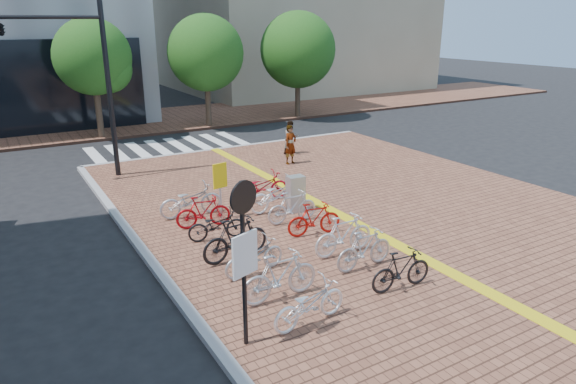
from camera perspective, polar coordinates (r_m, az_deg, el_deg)
ground at (r=13.60m, az=3.89°, el=-7.25°), size 120.00×120.00×0.00m
sidewalk at (r=12.64m, az=29.21°, el=-11.54°), size 14.00×34.00×0.15m
tactile_strip at (r=11.82m, az=26.71°, el=-12.77°), size 0.40×34.00×0.01m
kerb_north at (r=24.91m, az=-6.05°, el=4.89°), size 14.00×0.25×0.15m
far_sidewalk at (r=32.36m, az=-17.74°, el=7.28°), size 70.00×8.00×0.15m
crosswalk at (r=25.88m, az=-12.97°, el=4.87°), size 7.50×4.00×0.01m
street_trees at (r=30.08m, az=-7.19°, el=14.95°), size 16.20×4.60×6.35m
bike_0 at (r=10.36m, az=2.39°, el=-12.28°), size 1.78×0.77×0.91m
bike_1 at (r=11.14m, az=-0.92°, el=-9.34°), size 1.84×0.52×1.10m
bike_2 at (r=12.31m, az=-3.79°, el=-7.15°), size 1.69×0.77×0.86m
bike_3 at (r=12.99m, az=-5.86°, el=-5.17°), size 1.90×0.71×1.12m
bike_4 at (r=14.24m, az=-7.92°, el=-3.67°), size 1.67×0.83×0.84m
bike_5 at (r=15.11m, az=-9.40°, el=-2.16°), size 1.65×0.74×0.96m
bike_6 at (r=16.03m, az=-10.76°, el=-0.92°), size 1.98×0.78×1.02m
bike_7 at (r=11.85m, az=12.49°, el=-8.43°), size 1.61×0.57×0.95m
bike_8 at (r=12.63m, az=8.49°, el=-6.28°), size 1.68×0.52×1.00m
bike_9 at (r=13.28m, az=6.21°, el=-4.75°), size 1.77×0.51×1.07m
bike_10 at (r=14.40m, az=2.92°, el=-3.01°), size 1.64×0.72×0.96m
bike_11 at (r=15.26m, az=0.47°, el=-1.66°), size 1.65×0.52×0.98m
bike_12 at (r=16.23m, az=-1.19°, el=-0.26°), size 2.05×0.82×1.06m
bike_13 at (r=17.08m, az=-2.93°, el=0.57°), size 1.93×0.76×1.00m
pedestrian_a at (r=21.55m, az=0.28°, el=5.30°), size 0.68×0.53×1.65m
pedestrian_b at (r=23.20m, az=0.35°, el=6.07°), size 0.74×0.59×1.50m
utility_box at (r=16.14m, az=0.84°, el=-0.19°), size 0.56×0.42×1.15m
yellow_sign at (r=15.44m, az=-7.54°, el=1.27°), size 0.47×0.15×1.76m
notice_sign at (r=9.03m, az=-4.91°, el=-5.89°), size 0.58×0.23×3.23m
traffic_light_pole at (r=20.24m, az=-23.83°, el=13.32°), size 3.46×1.34×6.45m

